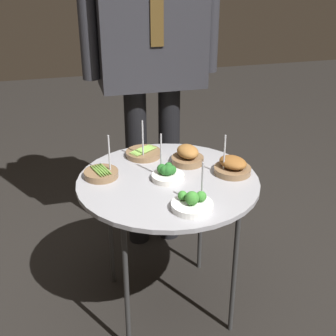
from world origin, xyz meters
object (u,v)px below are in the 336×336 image
object	(u,v)px
bowl_roast_far_rim	(188,156)
bowl_asparagus_center	(101,173)
serving_cart	(168,188)
bowl_broccoli_mid_right	(167,173)
waiter_figure	(151,34)
bowl_roast_near_rim	(233,166)
bowl_broccoli_mid_left	(192,203)
bowl_asparagus_back_right	(143,153)

from	to	relation	value
bowl_roast_far_rim	bowl_asparagus_center	xyz separation A→B (m)	(-0.37, -0.04, -0.02)
serving_cart	bowl_broccoli_mid_right	distance (m)	0.06
bowl_roast_far_rim	bowl_asparagus_center	world-z (taller)	bowl_asparagus_center
bowl_roast_far_rim	waiter_figure	size ratio (longest dim) A/B	0.08
bowl_roast_far_rim	bowl_roast_near_rim	size ratio (longest dim) A/B	0.79
bowl_roast_far_rim	bowl_broccoli_mid_left	distance (m)	0.37
bowl_asparagus_back_right	bowl_roast_near_rim	bearing A→B (deg)	-38.43
serving_cart	waiter_figure	xyz separation A→B (m)	(0.06, 0.53, 0.50)
bowl_broccoli_mid_left	bowl_roast_far_rim	bearing A→B (deg)	76.04
serving_cart	bowl_asparagus_back_right	size ratio (longest dim) A/B	4.02
bowl_asparagus_center	bowl_roast_near_rim	xyz separation A→B (m)	(0.51, -0.10, 0.01)
bowl_broccoli_mid_left	bowl_asparagus_back_right	size ratio (longest dim) A/B	0.96
bowl_broccoli_mid_right	bowl_roast_far_rim	world-z (taller)	bowl_broccoli_mid_right
bowl_asparagus_center	bowl_roast_far_rim	bearing A→B (deg)	5.83
waiter_figure	bowl_roast_near_rim	bearing A→B (deg)	-68.98
bowl_broccoli_mid_left	bowl_asparagus_back_right	xyz separation A→B (m)	(-0.08, 0.47, -0.01)
bowl_asparagus_back_right	waiter_figure	bearing A→B (deg)	70.05
bowl_asparagus_center	waiter_figure	xyz separation A→B (m)	(0.31, 0.44, 0.45)
serving_cart	bowl_roast_near_rim	world-z (taller)	bowl_roast_near_rim
serving_cart	bowl_roast_near_rim	bearing A→B (deg)	-2.10
bowl_roast_far_rim	serving_cart	bearing A→B (deg)	-133.01
bowl_broccoli_mid_right	bowl_roast_near_rim	size ratio (longest dim) A/B	1.06
serving_cart	bowl_broccoli_mid_right	xyz separation A→B (m)	(-0.00, 0.00, 0.06)
bowl_broccoli_mid_right	bowl_asparagus_center	xyz separation A→B (m)	(-0.25, 0.08, -0.01)
bowl_broccoli_mid_left	waiter_figure	world-z (taller)	waiter_figure
serving_cart	bowl_broccoli_mid_right	world-z (taller)	bowl_broccoli_mid_right
bowl_roast_far_rim	bowl_asparagus_center	bearing A→B (deg)	-174.17
bowl_roast_near_rim	waiter_figure	xyz separation A→B (m)	(-0.21, 0.54, 0.43)
bowl_roast_near_rim	serving_cart	bearing A→B (deg)	177.90
serving_cart	waiter_figure	size ratio (longest dim) A/B	0.41
bowl_asparagus_center	bowl_asparagus_back_right	world-z (taller)	bowl_asparagus_back_right
serving_cart	bowl_roast_far_rim	world-z (taller)	bowl_roast_far_rim
serving_cart	bowl_roast_far_rim	xyz separation A→B (m)	(0.12, 0.12, 0.07)
bowl_broccoli_mid_right	bowl_asparagus_back_right	xyz separation A→B (m)	(-0.05, 0.23, -0.01)
bowl_broccoli_mid_right	serving_cart	bearing A→B (deg)	-56.57
bowl_asparagus_back_right	bowl_roast_near_rim	size ratio (longest dim) A/B	1.04
bowl_broccoli_mid_right	bowl_asparagus_back_right	world-z (taller)	bowl_broccoli_mid_right
bowl_broccoli_mid_left	bowl_asparagus_center	distance (m)	0.42
serving_cart	bowl_broccoli_mid_right	size ratio (longest dim) A/B	3.97
bowl_roast_far_rim	bowl_asparagus_back_right	bearing A→B (deg)	145.53
bowl_broccoli_mid_left	bowl_roast_near_rim	size ratio (longest dim) A/B	1.00
serving_cart	bowl_roast_near_rim	xyz separation A→B (m)	(0.26, -0.01, 0.07)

